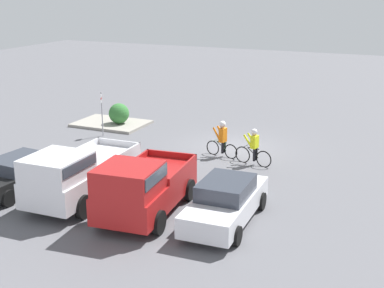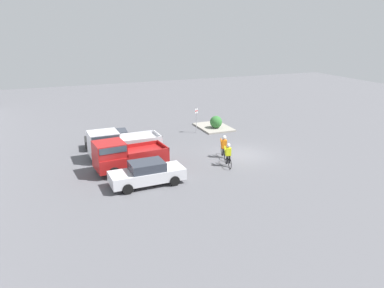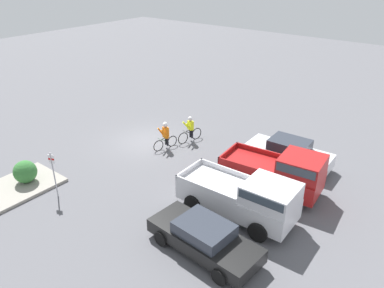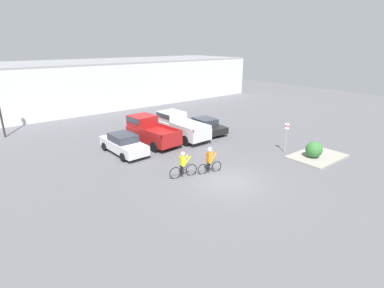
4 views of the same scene
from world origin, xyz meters
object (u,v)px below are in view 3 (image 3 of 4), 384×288
at_px(cyclist_0, 165,135).
at_px(pickup_truck_0, 280,171).
at_px(fire_lane_sign, 53,171).
at_px(sedan_0, 289,153).
at_px(cyclist_1, 190,129).
at_px(sedan_1, 204,237).
at_px(pickup_truck_1, 246,197).
at_px(shrub, 25,172).

bearing_deg(cyclist_0, pickup_truck_0, 89.44).
xyz_separation_m(pickup_truck_0, fire_lane_sign, (6.95, -8.17, 0.31)).
height_order(sedan_0, cyclist_1, cyclist_1).
relative_size(cyclist_0, fire_lane_sign, 0.73).
relative_size(sedan_1, cyclist_0, 2.73).
relative_size(pickup_truck_1, shrub, 4.60).
height_order(sedan_0, fire_lane_sign, fire_lane_sign).
bearing_deg(fire_lane_sign, shrub, -81.74).
bearing_deg(cyclist_0, shrub, -21.34).
relative_size(pickup_truck_0, pickup_truck_1, 0.94).
xyz_separation_m(pickup_truck_1, shrub, (4.43, -10.11, -0.38)).
distance_m(pickup_truck_0, fire_lane_sign, 10.73).
xyz_separation_m(sedan_0, fire_lane_sign, (9.71, -7.37, 0.68)).
height_order(sedan_0, shrub, sedan_0).
xyz_separation_m(pickup_truck_0, cyclist_0, (-0.07, -7.46, -0.22)).
xyz_separation_m(pickup_truck_0, pickup_truck_1, (2.83, -0.22, -0.01)).
relative_size(sedan_0, shrub, 4.05).
bearing_deg(sedan_0, fire_lane_sign, -37.21).
height_order(sedan_0, pickup_truck_1, pickup_truck_1).
bearing_deg(pickup_truck_0, cyclist_1, -104.35).
relative_size(cyclist_0, shrub, 1.51).
relative_size(cyclist_1, fire_lane_sign, 0.77).
height_order(pickup_truck_0, sedan_1, pickup_truck_0).
height_order(cyclist_1, fire_lane_sign, fire_lane_sign).
xyz_separation_m(sedan_0, cyclist_1, (0.99, -6.12, 0.09)).
bearing_deg(shrub, sedan_0, 136.45).
relative_size(sedan_0, pickup_truck_1, 0.88).
xyz_separation_m(sedan_0, sedan_1, (8.40, 0.42, -0.07)).
height_order(cyclist_0, cyclist_1, cyclist_0).
height_order(pickup_truck_1, shrub, pickup_truck_1).
height_order(cyclist_1, shrub, cyclist_1).
xyz_separation_m(sedan_0, cyclist_0, (2.68, -6.66, 0.15)).
relative_size(pickup_truck_1, fire_lane_sign, 2.24).
relative_size(pickup_truck_0, sedan_1, 1.05).
bearing_deg(sedan_1, cyclist_1, -138.55).
height_order(sedan_0, sedan_1, sedan_0).
height_order(sedan_1, cyclist_0, cyclist_0).
height_order(pickup_truck_0, pickup_truck_1, pickup_truck_0).
height_order(cyclist_0, fire_lane_sign, fire_lane_sign).
relative_size(sedan_0, sedan_1, 0.98).
distance_m(cyclist_1, fire_lane_sign, 8.83).
bearing_deg(cyclist_1, sedan_0, 99.16).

